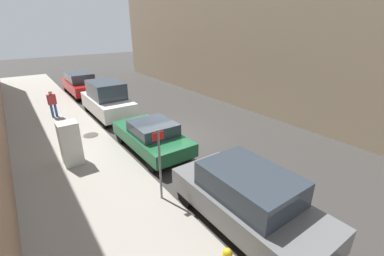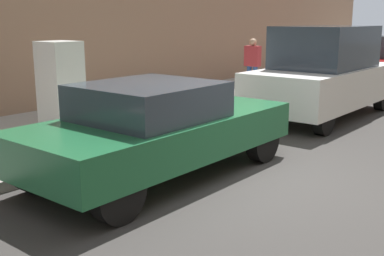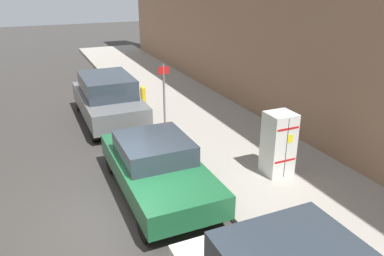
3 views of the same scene
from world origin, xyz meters
name	(u,v)px [view 3 (image 3 of 3)]	position (x,y,z in m)	size (l,w,h in m)	color
ground_plane	(118,220)	(0.00, 0.00, 0.00)	(80.00, 80.00, 0.00)	#383533
sidewalk_slab	(279,178)	(-4.36, 0.00, 0.08)	(4.10, 44.00, 0.16)	#9E998E
discarded_refrigerator	(278,144)	(-4.37, -0.17, 1.02)	(0.71, 0.68, 1.71)	silver
manhole_cover	(291,236)	(-3.06, 2.19, 0.17)	(0.70, 0.70, 0.02)	#47443F
street_sign_post	(164,95)	(-2.64, -4.12, 1.48)	(0.36, 0.07, 2.33)	slate
fire_hydrant	(143,95)	(-2.84, -7.32, 0.56)	(0.22, 0.22, 0.77)	gold
parked_suv_gray	(108,98)	(-1.22, -6.38, 0.90)	(1.97, 4.60, 1.74)	slate
parked_sedan_green	(157,166)	(-1.22, -0.79, 0.74)	(1.89, 4.37, 1.41)	#1E6038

